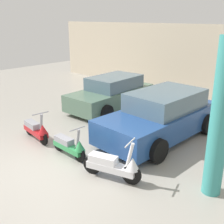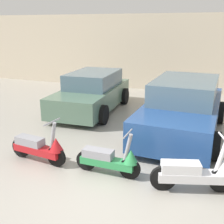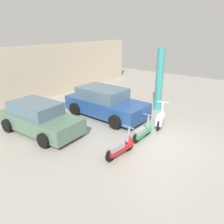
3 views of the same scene
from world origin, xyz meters
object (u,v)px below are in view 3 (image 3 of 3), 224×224
object	(u,v)px
scooter_front_right	(143,131)
scooter_front_center	(161,118)
car_rear_left	(39,118)
car_rear_center	(105,103)
scooter_front_left	(121,146)
support_column_side	(159,80)

from	to	relation	value
scooter_front_right	scooter_front_center	world-z (taller)	scooter_front_center
scooter_front_right	car_rear_left	world-z (taller)	car_rear_left
car_rear_left	car_rear_center	bearing A→B (deg)	68.20
scooter_front_center	car_rear_left	distance (m)	5.53
car_rear_left	scooter_front_right	bearing A→B (deg)	26.14
scooter_front_center	car_rear_left	xyz separation A→B (m)	(-3.82, 3.98, 0.26)
scooter_front_left	support_column_side	distance (m)	5.46
scooter_front_right	support_column_side	bearing A→B (deg)	18.07
scooter_front_left	scooter_front_right	distance (m)	1.62
scooter_front_right	car_rear_left	size ratio (longest dim) A/B	0.34
scooter_front_left	car_rear_left	xyz separation A→B (m)	(-0.56, 4.00, 0.28)
scooter_front_center	scooter_front_left	bearing A→B (deg)	163.22
scooter_front_left	support_column_side	xyz separation A→B (m)	(5.18, 1.11, 1.33)
scooter_front_center	support_column_side	xyz separation A→B (m)	(1.91, 1.09, 1.31)
car_rear_center	scooter_front_center	bearing A→B (deg)	14.04
scooter_front_right	scooter_front_center	size ratio (longest dim) A/B	0.93
car_rear_center	car_rear_left	bearing A→B (deg)	-107.17
scooter_front_center	car_rear_center	bearing A→B (deg)	84.88
scooter_front_left	scooter_front_right	xyz separation A→B (m)	(1.62, 0.02, -0.02)
scooter_front_left	support_column_side	world-z (taller)	support_column_side
scooter_front_right	car_rear_center	world-z (taller)	car_rear_center
support_column_side	car_rear_center	bearing A→B (deg)	144.95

